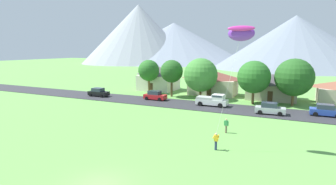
% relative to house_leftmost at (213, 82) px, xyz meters
% --- Properties ---
extents(ground_plane, '(400.00, 400.00, 0.00)m').
position_rel_house_leftmost_xyz_m(ground_plane, '(3.13, -40.56, -2.60)').
color(ground_plane, '#609E47').
extents(road_strip, '(160.00, 7.38, 0.08)m').
position_rel_house_leftmost_xyz_m(road_strip, '(3.13, -12.17, -2.56)').
color(road_strip, '#2D2D33').
rests_on(road_strip, ground).
extents(mountain_far_west_ridge, '(75.19, 75.19, 38.33)m').
position_rel_house_leftmost_xyz_m(mountain_far_west_ridge, '(-80.25, 102.81, 16.57)').
color(mountain_far_west_ridge, '#8E939E').
rests_on(mountain_far_west_ridge, ground).
extents(mountain_central_ridge, '(77.80, 77.80, 25.38)m').
position_rel_house_leftmost_xyz_m(mountain_central_ridge, '(14.80, 90.86, 10.09)').
color(mountain_central_ridge, slate).
rests_on(mountain_central_ridge, ground).
extents(mountain_east_ridge, '(101.08, 101.08, 27.37)m').
position_rel_house_leftmost_xyz_m(mountain_east_ridge, '(-62.36, 120.31, 11.08)').
color(mountain_east_ridge, gray).
rests_on(mountain_east_ridge, ground).
extents(house_leftmost, '(10.19, 6.53, 5.02)m').
position_rel_house_leftmost_xyz_m(house_leftmost, '(0.00, 0.00, 0.00)').
color(house_leftmost, beige).
rests_on(house_leftmost, ground).
extents(house_left_center, '(9.55, 7.24, 4.80)m').
position_rel_house_leftmost_xyz_m(house_left_center, '(11.57, -0.20, -0.11)').
color(house_left_center, beige).
rests_on(house_left_center, ground).
extents(house_right_center, '(8.61, 7.92, 5.48)m').
position_rel_house_leftmost_xyz_m(house_right_center, '(-13.38, 0.93, 0.24)').
color(house_right_center, beige).
rests_on(house_right_center, ground).
extents(tree_near_left, '(5.66, 5.66, 7.56)m').
position_rel_house_leftmost_xyz_m(tree_near_left, '(8.97, -6.52, 2.12)').
color(tree_near_left, brown).
rests_on(tree_near_left, ground).
extents(tree_left_of_center, '(4.52, 4.52, 7.38)m').
position_rel_house_leftmost_xyz_m(tree_left_of_center, '(-6.90, -5.92, 2.49)').
color(tree_left_of_center, brown).
rests_on(tree_left_of_center, ground).
extents(tree_right_of_center, '(4.61, 4.61, 7.21)m').
position_rel_house_leftmost_xyz_m(tree_right_of_center, '(-13.39, -3.63, 2.28)').
color(tree_right_of_center, brown).
rests_on(tree_right_of_center, ground).
extents(tree_near_right, '(6.28, 6.28, 7.99)m').
position_rel_house_leftmost_xyz_m(tree_near_right, '(15.27, -5.41, 2.24)').
color(tree_near_right, brown).
rests_on(tree_near_right, ground).
extents(tree_far_right, '(6.38, 6.38, 7.83)m').
position_rel_house_leftmost_xyz_m(tree_far_right, '(-0.79, -6.09, 2.03)').
color(tree_far_right, brown).
rests_on(tree_far_right, ground).
extents(parked_car_silver_west_end, '(4.28, 2.24, 1.68)m').
position_rel_house_leftmost_xyz_m(parked_car_silver_west_end, '(12.33, -13.37, -1.73)').
color(parked_car_silver_west_end, '#B7BCC1').
rests_on(parked_car_silver_west_end, road_strip).
extents(parked_car_blue_mid_west, '(4.20, 2.08, 1.68)m').
position_rel_house_leftmost_xyz_m(parked_car_blue_mid_west, '(19.64, -11.29, -1.73)').
color(parked_car_blue_mid_west, '#2847A8').
rests_on(parked_car_blue_mid_west, road_strip).
extents(parked_car_red_mid_east, '(4.21, 2.09, 1.68)m').
position_rel_house_leftmost_xyz_m(parked_car_red_mid_east, '(-8.15, -10.72, -1.73)').
color(parked_car_red_mid_east, red).
rests_on(parked_car_red_mid_east, road_strip).
extents(parked_car_black_east_end, '(4.20, 2.09, 1.68)m').
position_rel_house_leftmost_xyz_m(parked_car_black_east_end, '(-20.24, -12.25, -1.73)').
color(parked_car_black_east_end, black).
rests_on(parked_car_black_east_end, road_strip).
extents(pickup_truck_white_west_side, '(5.20, 2.32, 1.99)m').
position_rel_house_leftmost_xyz_m(pickup_truck_white_west_side, '(3.14, -11.43, -1.54)').
color(pickup_truck_white_west_side, white).
rests_on(pickup_truck_white_west_side, road_strip).
extents(kite_flyer_with_kite, '(3.20, 2.59, 11.75)m').
position_rel_house_leftmost_xyz_m(kite_flyer_with_kite, '(10.40, -28.83, 8.02)').
color(kite_flyer_with_kite, navy).
rests_on(kite_flyer_with_kite, ground).
extents(watcher_person, '(0.56, 0.24, 1.68)m').
position_rel_house_leftmost_xyz_m(watcher_person, '(8.51, -24.82, -1.72)').
color(watcher_person, '#70604C').
rests_on(watcher_person, ground).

